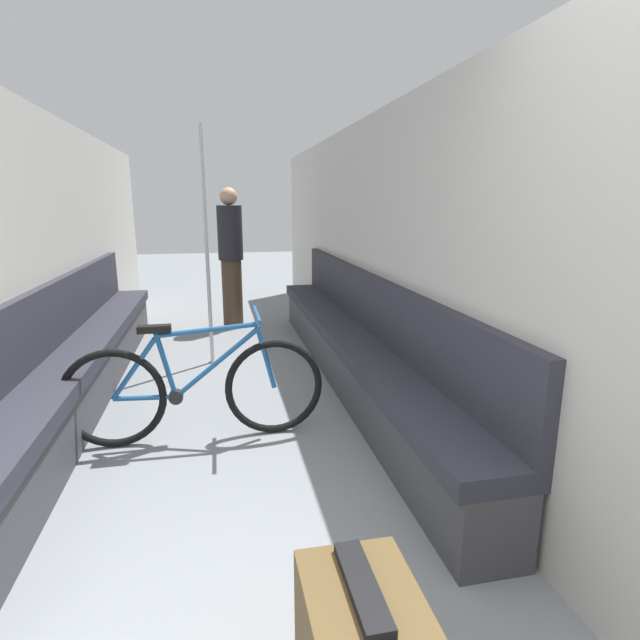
# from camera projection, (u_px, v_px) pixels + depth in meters

# --- Properties ---
(wall_left) EXTENTS (0.10, 9.27, 2.23)m
(wall_left) POSITION_uv_depth(u_px,v_px,m) (29.00, 262.00, 3.53)
(wall_left) COLOR beige
(wall_left) RESTS_ON ground
(wall_right) EXTENTS (0.10, 9.27, 2.23)m
(wall_right) POSITION_uv_depth(u_px,v_px,m) (383.00, 254.00, 4.06)
(wall_right) COLOR beige
(wall_right) RESTS_ON ground
(bench_seat_row_left) EXTENTS (0.41, 4.78, 0.95)m
(bench_seat_row_left) POSITION_uv_depth(u_px,v_px,m) (79.00, 363.00, 3.84)
(bench_seat_row_left) COLOR #3D3D42
(bench_seat_row_left) RESTS_ON ground
(bench_seat_row_right) EXTENTS (0.41, 4.78, 0.95)m
(bench_seat_row_right) POSITION_uv_depth(u_px,v_px,m) (352.00, 347.00, 4.28)
(bench_seat_row_right) COLOR #3D3D42
(bench_seat_row_right) RESTS_ON ground
(bicycle) EXTENTS (1.67, 0.46, 0.84)m
(bicycle) POSITION_uv_depth(u_px,v_px,m) (196.00, 389.00, 3.23)
(bicycle) COLOR black
(bicycle) RESTS_ON ground
(grab_pole_near) EXTENTS (0.08, 0.08, 2.21)m
(grab_pole_near) POSITION_uv_depth(u_px,v_px,m) (207.00, 252.00, 4.64)
(grab_pole_near) COLOR gray
(grab_pole_near) RESTS_ON ground
(passenger_standing) EXTENTS (0.30, 0.30, 1.70)m
(passenger_standing) POSITION_uv_depth(u_px,v_px,m) (231.00, 257.00, 6.09)
(passenger_standing) COLOR #473828
(passenger_standing) RESTS_ON ground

